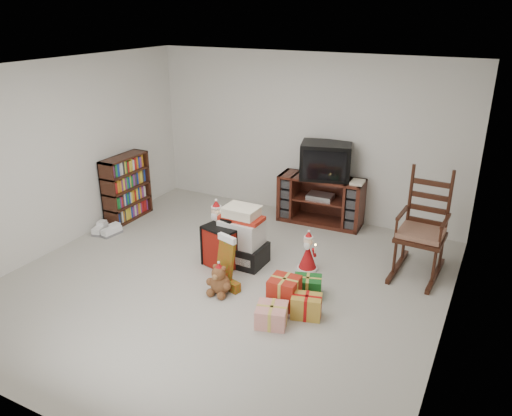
{
  "coord_description": "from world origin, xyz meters",
  "views": [
    {
      "loc": [
        2.76,
        -4.48,
        3.1
      ],
      "look_at": [
        0.13,
        0.6,
        0.78
      ],
      "focal_mm": 35.0,
      "sensor_mm": 36.0,
      "label": 1
    }
  ],
  "objects": [
    {
      "name": "gift_cluster",
      "position": [
        0.94,
        -0.12,
        0.14
      ],
      "size": [
        0.62,
        0.95,
        0.29
      ],
      "color": "#A32112",
      "rests_on": "floor"
    },
    {
      "name": "bookshelf",
      "position": [
        -2.33,
        1.02,
        0.49
      ],
      "size": [
        0.28,
        0.83,
        1.01
      ],
      "color": "#361C0E",
      "rests_on": "floor"
    },
    {
      "name": "sneaker_pair",
      "position": [
        -2.24,
        0.41,
        0.06
      ],
      "size": [
        0.4,
        0.34,
        0.11
      ],
      "rotation": [
        0.0,
        0.0,
        0.11
      ],
      "color": "white",
      "rests_on": "floor"
    },
    {
      "name": "crt_television",
      "position": [
        0.44,
        2.25,
        0.99
      ],
      "size": [
        0.83,
        0.7,
        0.53
      ],
      "rotation": [
        0.0,
        0.0,
        0.27
      ],
      "color": "black",
      "rests_on": "tv_stand"
    },
    {
      "name": "teddy_bear",
      "position": [
        0.1,
        -0.23,
        0.16
      ],
      "size": [
        0.25,
        0.22,
        0.36
      ],
      "color": "brown",
      "rests_on": "floor"
    },
    {
      "name": "mrs_claus_figurine",
      "position": [
        -0.61,
        0.86,
        0.26
      ],
      "size": [
        0.32,
        0.31,
        0.67
      ],
      "color": "#A51114",
      "rests_on": "floor"
    },
    {
      "name": "stocking",
      "position": [
        0.06,
        -0.03,
        0.32
      ],
      "size": [
        0.33,
        0.21,
        0.65
      ],
      "primitive_type": null,
      "rotation": [
        0.0,
        0.0,
        -0.28
      ],
      "color": "#0D7A12",
      "rests_on": "floor"
    },
    {
      "name": "room",
      "position": [
        0.0,
        0.0,
        1.25
      ],
      "size": [
        5.01,
        5.01,
        2.51
      ],
      "color": "#B7B3A8",
      "rests_on": "ground"
    },
    {
      "name": "rocking_chair",
      "position": [
        2.02,
        1.37,
        0.47
      ],
      "size": [
        0.59,
        0.93,
        1.37
      ],
      "rotation": [
        0.0,
        0.0,
        -0.05
      ],
      "color": "#361C0E",
      "rests_on": "floor"
    },
    {
      "name": "tv_stand",
      "position": [
        0.39,
        2.24,
        0.36
      ],
      "size": [
        1.29,
        0.52,
        0.73
      ],
      "rotation": [
        0.0,
        0.0,
        0.05
      ],
      "color": "#4C2115",
      "rests_on": "floor"
    },
    {
      "name": "santa_figurine",
      "position": [
        0.78,
        0.76,
        0.21
      ],
      "size": [
        0.26,
        0.25,
        0.54
      ],
      "color": "#A51114",
      "rests_on": "floor"
    },
    {
      "name": "red_suitcase",
      "position": [
        -0.24,
        0.31,
        0.28
      ],
      "size": [
        0.46,
        0.32,
        0.64
      ],
      "rotation": [
        0.0,
        0.0,
        -0.25
      ],
      "color": "maroon",
      "rests_on": "floor"
    },
    {
      "name": "gift_pile",
      "position": [
        -0.04,
        0.55,
        0.33
      ],
      "size": [
        0.61,
        0.45,
        0.76
      ],
      "rotation": [
        0.0,
        0.0,
        -0.02
      ],
      "color": "black",
      "rests_on": "floor"
    }
  ]
}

